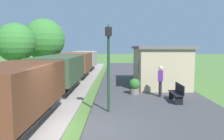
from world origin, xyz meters
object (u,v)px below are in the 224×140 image
Objects in this scene: tree_field_left at (44,39)px; tree_field_distant at (49,41)px; freight_train at (69,67)px; lamp_post_near at (109,52)px; bench_down_platform at (148,71)px; potted_planter at (135,86)px; station_hut at (159,65)px; person_waiting at (160,80)px; bench_near_hut at (177,93)px; tree_trackside_far at (16,43)px.

tree_field_distant is at bearing 102.67° from tree_field_left.
lamp_post_near is (3.38, -8.39, 1.41)m from freight_train.
potted_planter is (-1.98, -8.09, 0.00)m from bench_down_platform.
lamp_post_near is 27.30m from tree_field_distant.
bench_down_platform is 12.59m from tree_field_left.
lamp_post_near is at bearing -68.07° from freight_train.
lamp_post_near reaches higher than station_hut.
bench_near_hut is at bearing 136.26° from person_waiting.
bench_down_platform is 0.41× the size of lamp_post_near.
person_waiting is (6.16, -5.44, -0.21)m from freight_train.
tree_field_distant is (-12.62, 22.50, 2.54)m from person_waiting.
freight_train is 17.33× the size of bench_down_platform.
lamp_post_near is 0.61× the size of tree_field_distant.
tree_field_left is at bearing 125.53° from potted_planter.
station_hut reaches higher than person_waiting.
tree_field_left is (-10.60, 13.54, 2.60)m from person_waiting.
potted_planter is 24.79m from tree_field_distant.
tree_trackside_far reaches higher than lamp_post_near.
tree_field_distant is at bearing 133.80° from bench_down_platform.
lamp_post_near is at bearing -111.55° from potted_planter.
tree_trackside_far is (-8.78, 11.20, 0.54)m from lamp_post_near.
bench_near_hut is 9.89m from bench_down_platform.
station_hut is 0.96× the size of tree_field_distant.
lamp_post_near is (-1.41, -3.56, 2.08)m from potted_planter.
tree_field_left is (0.96, 5.30, 0.44)m from tree_trackside_far.
freight_train is 15.20× the size of person_waiting.
tree_trackside_far is 0.84× the size of tree_field_left.
tree_field_left is (-11.25, 9.70, 2.13)m from station_hut.
bench_near_hut is 1.64× the size of potted_planter.
bench_down_platform is at bearing 76.24° from potted_planter.
tree_field_distant is (-13.23, 23.68, 3.01)m from bench_near_hut.
bench_down_platform is 1.64× the size of potted_planter.
lamp_post_near is at bearing -51.88° from tree_trackside_far.
tree_trackside_far reaches higher than freight_train.
lamp_post_near is 0.72× the size of tree_trackside_far.
tree_field_distant reaches higher than bench_near_hut.
station_hut is 1.57× the size of lamp_post_near.
potted_planter is at bearing -103.76° from bench_down_platform.
tree_field_distant is (-6.46, 17.05, 2.33)m from freight_train.
lamp_post_near is 0.60× the size of tree_field_left.
station_hut is at bearing -13.23° from freight_train.
tree_trackside_far is at bearing -16.53° from person_waiting.
person_waiting is at bearing -60.71° from tree_field_distant.
tree_trackside_far is (-12.17, 9.43, 2.63)m from bench_near_hut.
lamp_post_near is at bearing -64.61° from tree_field_left.
lamp_post_near is 14.24m from tree_trackside_far.
bench_near_hut is at bearing -60.81° from tree_field_distant.
tree_trackside_far is (-11.56, 8.25, 2.16)m from person_waiting.
tree_trackside_far is at bearing -100.25° from tree_field_left.
freight_train is 7.03× the size of lamp_post_near.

